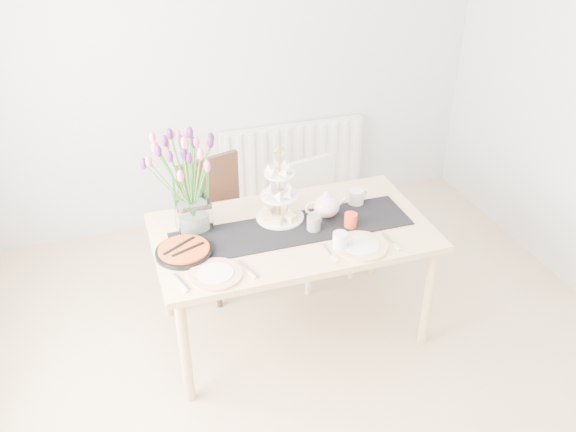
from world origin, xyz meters
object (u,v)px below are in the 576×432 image
object	(u,v)px
dining_table	(292,240)
plate_left	(215,274)
teapot	(326,206)
mug_white	(340,241)
chair_brown	(219,215)
mug_orange	(351,221)
tulip_vase	(188,167)
mug_grey	(314,223)
cream_jug	(356,197)
radiator	(292,159)
cake_stand	(280,201)
chair_white	(311,211)
tart_tin	(184,251)
plate_right	(361,246)

from	to	relation	value
dining_table	plate_left	xyz separation A→B (m)	(-0.52, -0.30, 0.08)
teapot	mug_white	xyz separation A→B (m)	(-0.05, -0.33, -0.03)
dining_table	chair_brown	xyz separation A→B (m)	(-0.30, 0.66, -0.15)
plate_left	chair_brown	bearing A→B (deg)	76.96
mug_white	mug_orange	xyz separation A→B (m)	(0.14, 0.18, -0.00)
tulip_vase	mug_grey	size ratio (longest dim) A/B	7.58
cream_jug	mug_orange	bearing A→B (deg)	-133.97
chair_brown	cream_jug	size ratio (longest dim) A/B	9.44
radiator	cream_jug	xyz separation A→B (m)	(-0.02, -1.31, 0.35)
cake_stand	dining_table	bearing A→B (deg)	-75.92
teapot	plate_left	distance (m)	0.84
chair_white	tart_tin	distance (m)	1.20
cake_stand	teapot	size ratio (longest dim) A/B	1.67
tulip_vase	teapot	distance (m)	0.85
tulip_vase	plate_left	world-z (taller)	tulip_vase
tulip_vase	cream_jug	bearing A→B (deg)	-2.47
chair_white	tulip_vase	xyz separation A→B (m)	(-0.87, -0.38, 0.67)
cream_jug	tart_tin	distance (m)	1.13
dining_table	cake_stand	world-z (taller)	cake_stand
radiator	plate_left	xyz separation A→B (m)	(-1.01, -1.76, 0.31)
tulip_vase	mug_orange	distance (m)	0.98
cream_jug	tart_tin	bearing A→B (deg)	176.88
cake_stand	mug_white	size ratio (longest dim) A/B	4.24
mug_white	tart_tin	bearing A→B (deg)	-178.05
chair_brown	plate_left	bearing A→B (deg)	-119.89
tulip_vase	mug_grey	bearing A→B (deg)	-20.74
chair_brown	mug_grey	world-z (taller)	chair_brown
radiator	chair_brown	world-z (taller)	chair_brown
chair_white	mug_white	distance (m)	0.92
dining_table	mug_white	bearing A→B (deg)	-54.74
cream_jug	teapot	bearing A→B (deg)	-172.81
chair_white	plate_left	bearing A→B (deg)	-146.26
cream_jug	mug_orange	distance (m)	0.27
tulip_vase	cake_stand	size ratio (longest dim) A/B	1.70
dining_table	chair_white	bearing A→B (deg)	59.97
dining_table	mug_grey	size ratio (longest dim) A/B	17.06
tulip_vase	mug_white	bearing A→B (deg)	-32.54
tulip_vase	plate_right	bearing A→B (deg)	-30.39
dining_table	cream_jug	world-z (taller)	cream_jug
teapot	plate_right	world-z (taller)	teapot
tulip_vase	tart_tin	size ratio (longest dim) A/B	2.27
cream_jug	mug_orange	size ratio (longest dim) A/B	1.07
chair_brown	cake_stand	size ratio (longest dim) A/B	2.16
cream_jug	plate_left	world-z (taller)	cream_jug
teapot	mug_grey	world-z (taller)	teapot
dining_table	plate_left	distance (m)	0.60
teapot	plate_left	size ratio (longest dim) A/B	0.88
mug_grey	cream_jug	bearing A→B (deg)	1.80
chair_brown	tart_tin	distance (m)	0.82
mug_orange	cake_stand	bearing A→B (deg)	90.12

